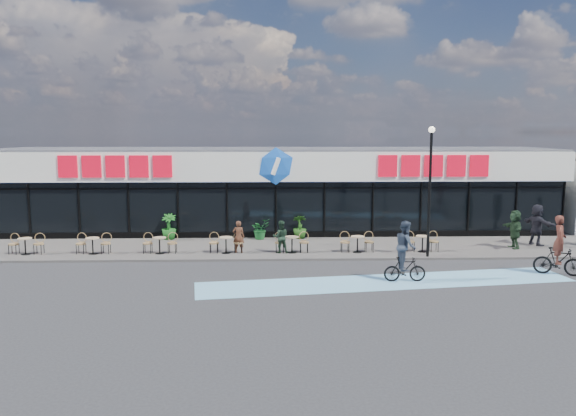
{
  "coord_description": "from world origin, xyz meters",
  "views": [
    {
      "loc": [
        -0.27,
        -21.54,
        5.49
      ],
      "look_at": [
        0.51,
        3.5,
        2.1
      ],
      "focal_mm": 35.0,
      "sensor_mm": 36.0,
      "label": 1
    }
  ],
  "objects_px": {
    "patron_right": "(281,237)",
    "cyclist_a": "(405,254)",
    "lamp_post": "(430,181)",
    "patron_left": "(239,237)",
    "bistro_set_0": "(26,244)",
    "cyclist_b": "(559,253)",
    "pedestrian_b": "(537,225)",
    "potted_plant_left": "(169,227)",
    "potted_plant_right": "(300,227)",
    "pedestrian_a": "(515,229)",
    "potted_plant_mid": "(260,229)"
  },
  "relations": [
    {
      "from": "patron_right",
      "to": "cyclist_a",
      "type": "relative_size",
      "value": 0.64
    },
    {
      "from": "lamp_post",
      "to": "patron_left",
      "type": "bearing_deg",
      "value": 172.79
    },
    {
      "from": "bistro_set_0",
      "to": "cyclist_b",
      "type": "height_order",
      "value": "cyclist_b"
    },
    {
      "from": "bistro_set_0",
      "to": "pedestrian_b",
      "type": "distance_m",
      "value": 23.72
    },
    {
      "from": "potted_plant_left",
      "to": "patron_left",
      "type": "height_order",
      "value": "patron_left"
    },
    {
      "from": "potted_plant_left",
      "to": "potted_plant_right",
      "type": "distance_m",
      "value": 6.65
    },
    {
      "from": "potted_plant_right",
      "to": "lamp_post",
      "type": "bearing_deg",
      "value": -39.37
    },
    {
      "from": "lamp_post",
      "to": "potted_plant_left",
      "type": "height_order",
      "value": "lamp_post"
    },
    {
      "from": "patron_right",
      "to": "pedestrian_a",
      "type": "xyz_separation_m",
      "value": [
        10.95,
        0.7,
        0.17
      ]
    },
    {
      "from": "potted_plant_mid",
      "to": "cyclist_b",
      "type": "height_order",
      "value": "cyclist_b"
    },
    {
      "from": "patron_left",
      "to": "bistro_set_0",
      "type": "bearing_deg",
      "value": 7.96
    },
    {
      "from": "bistro_set_0",
      "to": "cyclist_b",
      "type": "xyz_separation_m",
      "value": [
        22.02,
        -4.0,
        0.3
      ]
    },
    {
      "from": "patron_left",
      "to": "pedestrian_b",
      "type": "relative_size",
      "value": 0.74
    },
    {
      "from": "pedestrian_a",
      "to": "pedestrian_b",
      "type": "relative_size",
      "value": 0.91
    },
    {
      "from": "potted_plant_right",
      "to": "pedestrian_a",
      "type": "height_order",
      "value": "pedestrian_a"
    },
    {
      "from": "pedestrian_b",
      "to": "patron_left",
      "type": "bearing_deg",
      "value": 74.13
    },
    {
      "from": "pedestrian_a",
      "to": "pedestrian_b",
      "type": "height_order",
      "value": "pedestrian_b"
    },
    {
      "from": "potted_plant_left",
      "to": "potted_plant_mid",
      "type": "bearing_deg",
      "value": -1.27
    },
    {
      "from": "bistro_set_0",
      "to": "potted_plant_mid",
      "type": "bearing_deg",
      "value": 17.24
    },
    {
      "from": "potted_plant_mid",
      "to": "potted_plant_right",
      "type": "height_order",
      "value": "potted_plant_right"
    },
    {
      "from": "pedestrian_a",
      "to": "patron_left",
      "type": "bearing_deg",
      "value": -86.91
    },
    {
      "from": "potted_plant_left",
      "to": "cyclist_a",
      "type": "xyz_separation_m",
      "value": [
        10.11,
        -8.11,
        0.29
      ]
    },
    {
      "from": "potted_plant_left",
      "to": "cyclist_a",
      "type": "distance_m",
      "value": 12.97
    },
    {
      "from": "potted_plant_mid",
      "to": "patron_right",
      "type": "height_order",
      "value": "patron_right"
    },
    {
      "from": "potted_plant_right",
      "to": "pedestrian_b",
      "type": "relative_size",
      "value": 0.61
    },
    {
      "from": "patron_left",
      "to": "pedestrian_a",
      "type": "distance_m",
      "value": 12.86
    },
    {
      "from": "bistro_set_0",
      "to": "potted_plant_right",
      "type": "height_order",
      "value": "potted_plant_right"
    },
    {
      "from": "lamp_post",
      "to": "potted_plant_left",
      "type": "relative_size",
      "value": 4.32
    },
    {
      "from": "pedestrian_a",
      "to": "cyclist_b",
      "type": "relative_size",
      "value": 0.77
    },
    {
      "from": "potted_plant_left",
      "to": "patron_left",
      "type": "bearing_deg",
      "value": -41.6
    },
    {
      "from": "potted_plant_right",
      "to": "cyclist_b",
      "type": "distance_m",
      "value": 12.13
    },
    {
      "from": "potted_plant_mid",
      "to": "patron_left",
      "type": "height_order",
      "value": "patron_left"
    },
    {
      "from": "bistro_set_0",
      "to": "patron_right",
      "type": "relative_size",
      "value": 1.05
    },
    {
      "from": "patron_right",
      "to": "cyclist_a",
      "type": "height_order",
      "value": "cyclist_a"
    },
    {
      "from": "pedestrian_b",
      "to": "pedestrian_a",
      "type": "bearing_deg",
      "value": 95.72
    },
    {
      "from": "potted_plant_mid",
      "to": "lamp_post",
      "type": "bearing_deg",
      "value": -29.87
    },
    {
      "from": "potted_plant_right",
      "to": "patron_right",
      "type": "bearing_deg",
      "value": -106.73
    },
    {
      "from": "potted_plant_left",
      "to": "lamp_post",
      "type": "bearing_deg",
      "value": -19.89
    },
    {
      "from": "cyclist_a",
      "to": "patron_right",
      "type": "bearing_deg",
      "value": 133.83
    },
    {
      "from": "potted_plant_mid",
      "to": "pedestrian_b",
      "type": "xyz_separation_m",
      "value": [
        13.32,
        -1.92,
        0.46
      ]
    },
    {
      "from": "potted_plant_left",
      "to": "pedestrian_b",
      "type": "distance_m",
      "value": 18.06
    },
    {
      "from": "potted_plant_mid",
      "to": "patron_left",
      "type": "distance_m",
      "value": 3.33
    },
    {
      "from": "potted_plant_mid",
      "to": "patron_right",
      "type": "xyz_separation_m",
      "value": [
        0.98,
        -3.31,
        0.21
      ]
    },
    {
      "from": "patron_right",
      "to": "pedestrian_b",
      "type": "bearing_deg",
      "value": -177.06
    },
    {
      "from": "potted_plant_right",
      "to": "cyclist_b",
      "type": "xyz_separation_m",
      "value": [
        9.63,
        -7.37,
        0.16
      ]
    },
    {
      "from": "potted_plant_left",
      "to": "potted_plant_mid",
      "type": "height_order",
      "value": "potted_plant_left"
    },
    {
      "from": "lamp_post",
      "to": "potted_plant_left",
      "type": "xyz_separation_m",
      "value": [
        -12.02,
        4.35,
        -2.66
      ]
    },
    {
      "from": "bistro_set_0",
      "to": "pedestrian_a",
      "type": "height_order",
      "value": "pedestrian_a"
    },
    {
      "from": "bistro_set_0",
      "to": "potted_plant_right",
      "type": "distance_m",
      "value": 12.84
    },
    {
      "from": "potted_plant_mid",
      "to": "pedestrian_a",
      "type": "relative_size",
      "value": 0.58
    }
  ]
}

